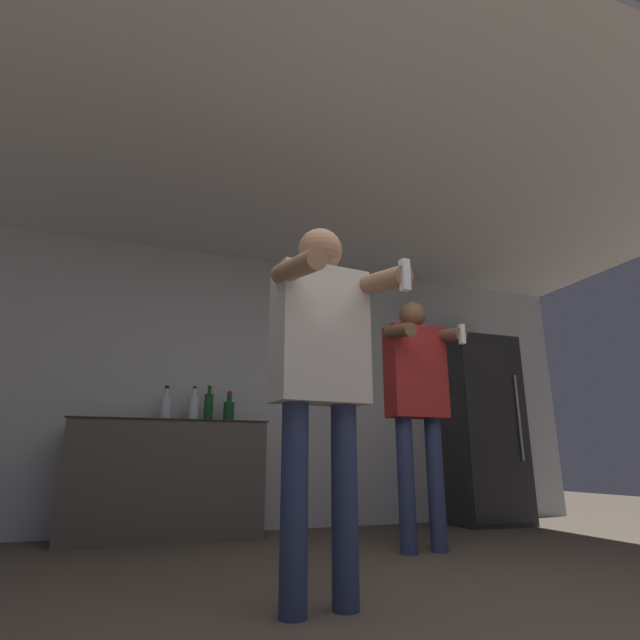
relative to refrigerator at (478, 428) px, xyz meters
name	(u,v)px	position (x,y,z in m)	size (l,w,h in m)	color
wall_back	(259,386)	(-2.19, 0.35, 0.37)	(7.00, 0.06, 2.55)	#B2B7BC
ceiling_slab	(315,179)	(-2.19, -1.27, 1.67)	(7.00, 3.69, 0.05)	silver
refrigerator	(478,428)	(0.00, 0.00, 0.00)	(0.72, 0.66, 1.82)	#262628
counter	(166,479)	(-2.99, 0.06, -0.45)	(1.53, 0.55, 0.91)	#47423D
bottle_tall_gin	(194,408)	(-2.81, 0.11, 0.12)	(0.09, 0.09, 0.31)	silver
bottle_red_label	(166,408)	(-3.04, 0.11, 0.11)	(0.09, 0.09, 0.30)	silver
bottle_dark_rum	(209,406)	(-2.68, 0.11, 0.14)	(0.08, 0.08, 0.34)	#194723
bottle_clear_vodka	(229,410)	(-2.51, 0.11, 0.11)	(0.09, 0.09, 0.28)	#194723
person_woman_foreground	(322,359)	(-2.48, -2.20, 0.14)	(0.55, 0.56, 1.70)	navy
person_man_side	(417,391)	(-1.36, -1.14, 0.17)	(0.50, 0.43, 1.76)	navy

